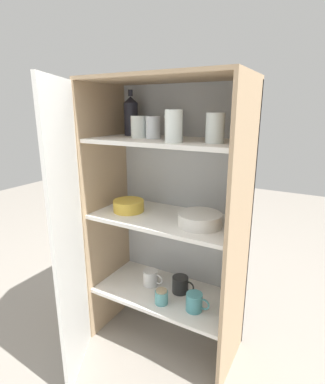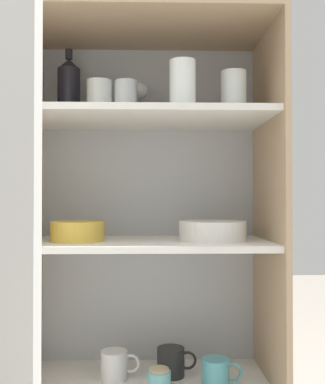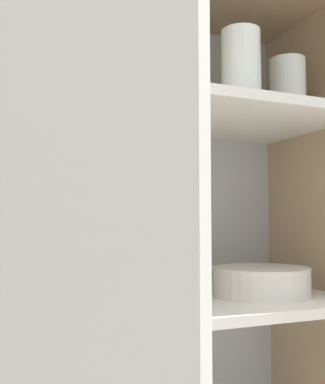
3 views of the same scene
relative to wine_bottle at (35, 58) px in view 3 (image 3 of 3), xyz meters
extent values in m
cube|color=#B2B7BC|center=(0.27, 0.10, -0.55)|extent=(0.80, 0.02, 1.44)
cube|color=tan|center=(0.66, -0.10, -0.55)|extent=(0.02, 0.42, 1.44)
cube|color=white|center=(0.27, -0.10, -0.52)|extent=(0.76, 0.38, 0.02)
cube|color=white|center=(0.27, -0.10, -0.12)|extent=(0.76, 0.38, 0.02)
cylinder|color=white|center=(0.54, -0.15, -0.04)|extent=(0.08, 0.08, 0.13)
cylinder|color=white|center=(0.20, -0.10, -0.05)|extent=(0.07, 0.07, 0.11)
cylinder|color=white|center=(0.12, -0.10, -0.05)|extent=(0.08, 0.08, 0.11)
cylinder|color=white|center=(0.38, -0.21, -0.04)|extent=(0.08, 0.08, 0.14)
cylinder|color=white|center=(0.23, 0.02, -0.10)|extent=(0.06, 0.06, 0.01)
cylinder|color=white|center=(0.23, 0.02, -0.06)|extent=(0.01, 0.01, 0.07)
ellipsoid|color=white|center=(0.23, 0.02, 0.00)|extent=(0.08, 0.08, 0.06)
cylinder|color=black|center=(0.00, 0.00, -0.02)|extent=(0.08, 0.08, 0.17)
cone|color=black|center=(0.00, 0.00, 0.09)|extent=(0.08, 0.08, 0.03)
cylinder|color=black|center=(0.00, 0.00, 0.12)|extent=(0.02, 0.02, 0.03)
cylinder|color=silver|center=(0.48, -0.13, -0.50)|extent=(0.21, 0.21, 0.01)
cylinder|color=silver|center=(0.48, -0.13, -0.50)|extent=(0.21, 0.21, 0.01)
cylinder|color=silver|center=(0.48, -0.13, -0.49)|extent=(0.21, 0.21, 0.01)
cylinder|color=silver|center=(0.48, -0.13, -0.48)|extent=(0.21, 0.21, 0.01)
cylinder|color=silver|center=(0.48, -0.13, -0.47)|extent=(0.21, 0.21, 0.01)
cylinder|color=silver|center=(0.48, -0.13, -0.46)|extent=(0.21, 0.21, 0.01)
cylinder|color=silver|center=(0.48, -0.13, -0.45)|extent=(0.21, 0.21, 0.01)
cylinder|color=gold|center=(0.05, -0.12, -0.48)|extent=(0.17, 0.17, 0.06)
torus|color=gold|center=(0.05, -0.12, -0.45)|extent=(0.17, 0.17, 0.01)
camera|label=1|loc=(0.98, -1.39, 0.04)|focal=28.00mm
camera|label=2|loc=(0.28, -1.54, -0.38)|focal=42.00mm
camera|label=3|loc=(-0.10, -0.96, -0.35)|focal=42.00mm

